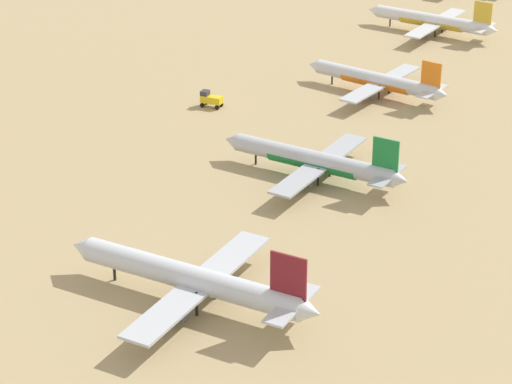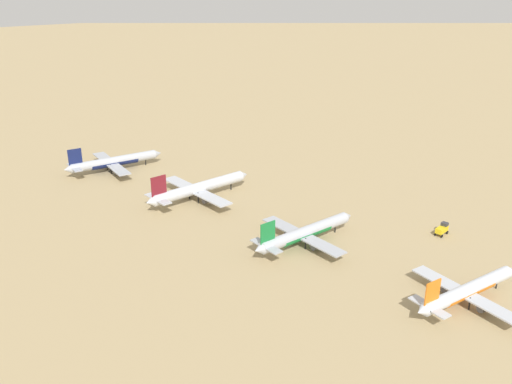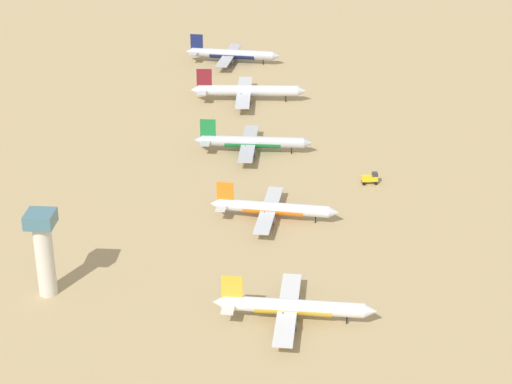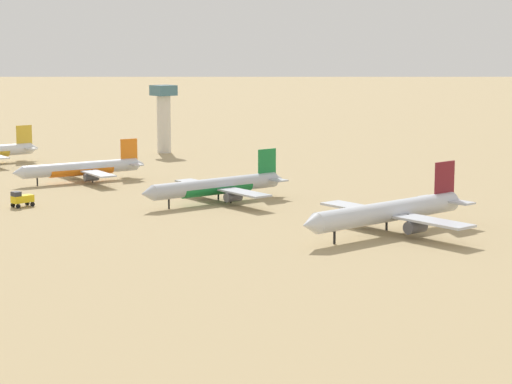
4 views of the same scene
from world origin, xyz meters
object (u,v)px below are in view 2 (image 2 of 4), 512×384
at_px(parked_jet_6, 114,162).
at_px(service_truck, 442,229).
at_px(parked_jet_4, 305,233).
at_px(parked_jet_5, 198,188).
at_px(parked_jet_3, 468,291).

bearing_deg(parked_jet_6, service_truck, -65.54).
height_order(parked_jet_4, parked_jet_6, parked_jet_6).
bearing_deg(parked_jet_4, parked_jet_6, 99.41).
xyz_separation_m(parked_jet_4, parked_jet_6, (-17.38, 104.88, 0.20)).
bearing_deg(parked_jet_5, service_truck, -58.42).
relative_size(parked_jet_4, parked_jet_6, 0.95).
distance_m(parked_jet_3, parked_jet_5, 106.06).
height_order(parked_jet_3, parked_jet_4, parked_jet_4).
xyz_separation_m(parked_jet_6, service_truck, (58.32, -128.20, -2.19)).
distance_m(parked_jet_5, parked_jet_6, 52.82).
distance_m(parked_jet_5, service_truck, 89.94).
bearing_deg(parked_jet_6, parked_jet_3, -80.02).
bearing_deg(parked_jet_4, parked_jet_5, 96.57).
xyz_separation_m(parked_jet_4, parked_jet_5, (-6.14, 53.28, 0.54)).
bearing_deg(parked_jet_4, parked_jet_3, -78.85).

